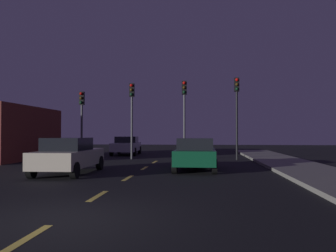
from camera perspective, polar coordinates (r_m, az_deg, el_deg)
name	(u,v)px	position (r m, az deg, el deg)	size (l,w,h in m)	color
ground_plane	(131,176)	(13.90, -6.16, -8.30)	(80.00, 80.00, 0.00)	black
sidewalk_curb_right	(326,177)	(14.39, 24.83, -7.64)	(3.00, 40.00, 0.15)	gray
lane_stripe_nearest	(27,238)	(6.24, -22.44, -16.90)	(0.16, 1.60, 0.01)	#EACC4C
lane_stripe_second	(98,196)	(9.68, -11.59, -11.32)	(0.16, 1.60, 0.01)	#EACC4C
lane_stripe_third	(128,178)	(13.32, -6.69, -8.58)	(0.16, 1.60, 0.01)	#EACC4C
lane_stripe_fourth	(144,168)	(17.02, -3.94, -7.00)	(0.16, 1.60, 0.01)	#EACC4C
lane_stripe_fifth	(155,162)	(20.77, -2.19, -5.98)	(0.16, 1.60, 0.01)	#EACC4C
traffic_signal_far_left	(82,111)	(23.97, -14.18, 2.37)	(0.32, 0.38, 4.56)	#4C4C51
traffic_signal_center_left	(132,106)	(23.05, -6.05, 3.31)	(0.32, 0.38, 5.08)	#4C4C51
traffic_signal_center_right	(184,105)	(22.61, 2.73, 3.57)	(0.32, 0.38, 5.18)	#4C4C51
traffic_signal_far_right	(237,103)	(22.71, 11.38, 3.83)	(0.32, 0.38, 5.34)	black
car_stopped_ahead	(196,154)	(16.10, 4.60, -4.62)	(1.96, 4.34, 1.49)	#0F4C2D
car_adjacent_lane	(69,155)	(15.18, -16.15, -4.71)	(1.98, 4.53, 1.53)	beige
car_oncoming_far	(126,145)	(28.02, -6.94, -3.22)	(2.23, 4.46, 1.47)	silver
street_lamp_right	(333,55)	(13.77, 25.76, 10.57)	(2.11, 0.36, 7.47)	#4C4C51
storefront_left	(4,133)	(25.17, -25.69, -1.08)	(4.53, 7.96, 3.47)	maroon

